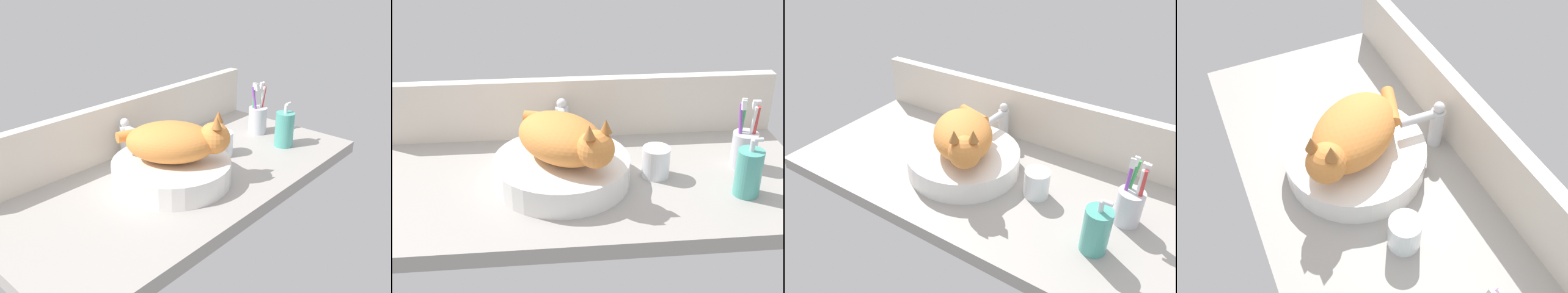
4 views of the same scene
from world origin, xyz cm
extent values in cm
cube|color=#9E9993|center=(0.00, 0.00, -2.00)|extent=(114.62, 54.75, 4.00)
cube|color=silver|center=(0.00, 25.58, 8.68)|extent=(114.62, 3.60, 17.37)
cylinder|color=white|center=(-5.69, -0.83, 3.33)|extent=(33.60, 33.60, 6.65)
ellipsoid|color=orange|center=(-5.69, -0.83, 12.15)|extent=(28.77, 30.17, 11.00)
sphere|color=orange|center=(1.61, -10.20, 13.65)|extent=(8.80, 8.80, 8.80)
cone|color=#A4632D|center=(3.96, -9.63, 19.05)|extent=(2.80, 2.80, 3.20)
cone|color=#A4632D|center=(0.49, -12.34, 19.05)|extent=(2.80, 2.80, 3.20)
cylinder|color=orange|center=(-9.20, 9.91, 12.65)|extent=(11.45, 6.40, 3.20)
cylinder|color=silver|center=(-4.44, 20.48, 5.50)|extent=(3.60, 3.60, 11.00)
cylinder|color=silver|center=(-4.73, 15.48, 10.40)|extent=(2.78, 10.11, 2.20)
sphere|color=silver|center=(-4.44, 20.48, 12.20)|extent=(2.80, 2.80, 2.80)
cylinder|color=teal|center=(37.91, -10.76, 5.84)|extent=(6.25, 6.25, 11.69)
cylinder|color=silver|center=(37.91, -10.76, 13.09)|extent=(1.20, 1.20, 2.80)
cylinder|color=silver|center=(39.11, -10.76, 14.49)|extent=(2.20, 1.00, 1.00)
cylinder|color=silver|center=(41.80, 2.69, 4.77)|extent=(6.54, 6.54, 9.53)
cylinder|color=purple|center=(40.18, 2.58, 8.90)|extent=(1.12, 4.34, 16.84)
cube|color=white|center=(40.18, 2.58, 17.40)|extent=(1.23, 1.27, 2.53)
cylinder|color=white|center=(42.97, 2.72, 8.90)|extent=(0.99, 3.74, 16.91)
cube|color=white|center=(42.97, 2.72, 17.40)|extent=(1.21, 1.19, 2.51)
cylinder|color=green|center=(40.68, 3.95, 8.90)|extent=(2.25, 2.10, 17.04)
cube|color=white|center=(40.68, 3.95, 17.40)|extent=(1.39, 0.97, 2.54)
cylinder|color=#D13838|center=(43.68, 2.45, 8.90)|extent=(1.18, 3.11, 16.98)
cube|color=white|center=(43.68, 2.45, 17.40)|extent=(1.24, 1.11, 2.50)
cylinder|color=white|center=(18.09, -0.12, 3.92)|extent=(7.04, 7.04, 7.83)
cylinder|color=silver|center=(18.09, -0.12, 2.03)|extent=(6.20, 6.20, 4.06)
camera|label=1|loc=(-83.07, -79.52, 58.73)|focal=40.00mm
camera|label=2|loc=(-10.49, -117.61, 70.34)|focal=50.00mm
camera|label=3|loc=(50.14, -77.16, 67.69)|focal=35.00mm
camera|label=4|loc=(57.62, -25.47, 82.84)|focal=40.00mm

